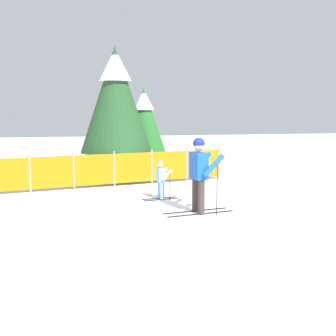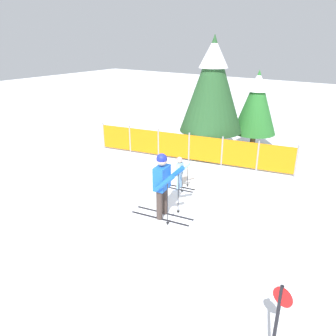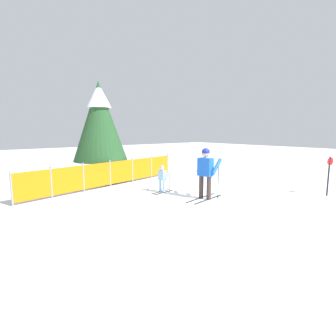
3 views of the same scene
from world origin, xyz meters
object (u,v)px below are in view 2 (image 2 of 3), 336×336
Objects in this scene: skier_adult at (163,180)px; conifer_near at (257,101)px; skier_child at (180,171)px; trail_marker at (278,318)px; safety_fence at (189,147)px; conifer_far at (213,83)px.

conifer_near is (-0.19, 6.60, 0.93)m from skier_adult.
trail_marker reaches higher than skier_child.
conifer_near is at bearing 112.95° from trail_marker.
conifer_near reaches higher than safety_fence.
trail_marker is at bearing -50.32° from safety_fence.
safety_fence is at bearing 129.68° from trail_marker.
trail_marker is (5.21, -6.28, 0.31)m from safety_fence.
conifer_far is (0.20, 1.24, 2.18)m from safety_fence.
safety_fence is (-1.01, 2.19, -0.05)m from skier_child.
conifer_near is (1.38, 2.76, 1.41)m from safety_fence.
conifer_far reaches higher than safety_fence.
conifer_near reaches higher than trail_marker.
skier_adult is 1.79m from skier_child.
skier_adult is at bearing -80.93° from skier_child.
safety_fence is 1.66× the size of conifer_far.
skier_child is at bearing 135.71° from trail_marker.
conifer_near is at bearing 76.21° from skier_child.
conifer_far reaches higher than conifer_near.
skier_adult reaches higher than safety_fence.
conifer_far is 3.20× the size of trail_marker.
conifer_near is at bearing 52.21° from conifer_far.
conifer_near reaches higher than skier_adult.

